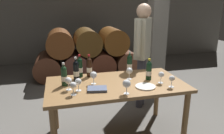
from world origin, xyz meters
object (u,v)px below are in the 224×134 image
Objects in this scene: wine_bottle_2 at (64,76)px; wine_glass_4 at (172,79)px; wine_glass_5 at (68,81)px; tasting_notebook at (97,89)px; dining_table at (116,90)px; wine_bottle_0 at (89,67)px; sommelier_presenting at (142,47)px; wine_glass_6 at (161,75)px; wine_glass_7 at (127,84)px; wine_bottle_5 at (149,71)px; wine_glass_3 at (129,71)px; wine_bottle_3 at (80,67)px; wine_bottle_1 at (76,71)px; wine_glass_0 at (93,75)px; wine_glass_2 at (78,82)px; wine_bottle_4 at (130,64)px; wine_glass_1 at (73,86)px; serving_plate at (145,86)px.

wine_glass_4 is (1.22, -0.37, -0.02)m from wine_bottle_2.
tasting_notebook is at bearing -15.70° from wine_glass_5.
dining_table is 11.89× the size of wine_glass_4.
sommelier_presenting is at bearing 24.27° from wine_bottle_0.
tasting_notebook is (0.01, -0.50, -0.12)m from wine_bottle_0.
wine_glass_7 is (-0.52, -0.21, 0.01)m from wine_glass_6.
wine_bottle_5 is 0.25m from wine_glass_3.
sommelier_presenting reaches higher than wine_glass_4.
wine_bottle_3 is at bearing 139.64° from dining_table.
wine_bottle_1 is 2.14× the size of wine_glass_6.
wine_glass_6 is at bearing -3.03° from wine_glass_5.
wine_glass_7 reaches higher than wine_glass_0.
wine_glass_2 is 0.54m from wine_glass_7.
wine_glass_4 is 0.88m from tasting_notebook.
wine_bottle_0 is at bearing -178.70° from wine_bottle_4.
wine_bottle_4 reaches higher than tasting_notebook.
wine_bottle_1 is 1.11× the size of wine_bottle_5.
dining_table is 0.30m from wine_glass_3.
wine_bottle_1 is 0.16m from wine_bottle_3.
wine_glass_0 is (0.35, -0.04, -0.01)m from wine_bottle_2.
dining_table is at bearing 94.06° from wine_glass_7.
wine_bottle_1 is at bearing 156.89° from dining_table.
wine_bottle_3 is at bearing 147.72° from wine_glass_4.
wine_bottle_5 is (0.91, -0.19, -0.01)m from wine_bottle_1.
wine_glass_7 reaches higher than wine_glass_1.
wine_bottle_0 reaches higher than wine_glass_4.
wine_bottle_5 is (0.44, 0.01, 0.21)m from dining_table.
wine_glass_0 reaches higher than wine_glass_3.
dining_table is 0.59m from wine_glass_6.
serving_plate is at bearing -17.37° from wine_bottle_2.
wine_glass_5 is at bearing 171.20° from serving_plate.
wine_glass_4 is (0.88, -0.33, -0.01)m from wine_glass_0.
wine_bottle_1 is 2.20× the size of wine_glass_4.
wine_glass_7 is 1.27m from sommelier_presenting.
wine_bottle_0 reaches higher than wine_glass_7.
wine_glass_5 is (-0.04, 0.15, 0.00)m from wine_glass_1.
dining_table is 5.49× the size of wine_bottle_3.
wine_bottle_0 is 1.28× the size of serving_plate.
sommelier_presenting is (0.20, 0.74, 0.16)m from wine_bottle_5.
wine_bottle_0 is 0.23m from wine_bottle_1.
wine_glass_0 is (-0.27, 0.04, 0.20)m from dining_table.
wine_bottle_3 is at bearing 152.98° from wine_glass_6.
tasting_notebook is (-0.87, 0.12, -0.09)m from wine_glass_4.
wine_bottle_4 is 0.71m from wine_glass_4.
wine_glass_6 is at bearing 18.06° from serving_plate.
wine_bottle_5 is at bearing 13.85° from wine_glass_1.
wine_glass_7 is at bearing -11.69° from wine_glass_1.
wine_glass_7 is at bearing -119.60° from sommelier_presenting.
wine_bottle_0 is 1.08m from wine_glass_4.
wine_bottle_1 is at bearing 67.92° from wine_glass_5.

